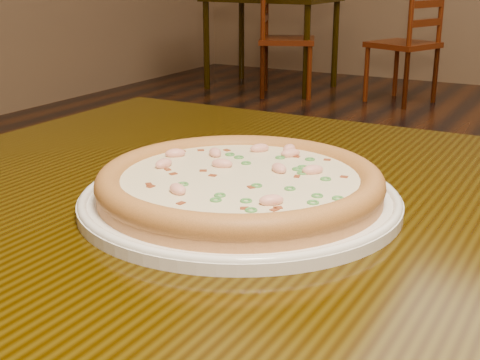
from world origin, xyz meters
The scene contains 6 objects.
hero_table centered at (-0.05, -0.88, 0.65)m, with size 1.20×0.80×0.75m.
plate centered at (-0.17, -0.93, 0.76)m, with size 0.35×0.35×0.02m.
pizza centered at (-0.17, -0.93, 0.78)m, with size 0.31×0.31×0.03m.
bg_table_left centered at (-2.35, 3.52, 0.65)m, with size 1.00×0.70×0.75m.
chair_a centered at (-2.14, 3.26, 0.44)m, with size 0.55×0.55×0.95m.
chair_b centered at (-1.17, 3.42, 0.44)m, with size 0.54×0.54×0.95m.
Camera 1 is at (0.16, -1.53, 1.00)m, focal length 50.00 mm.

